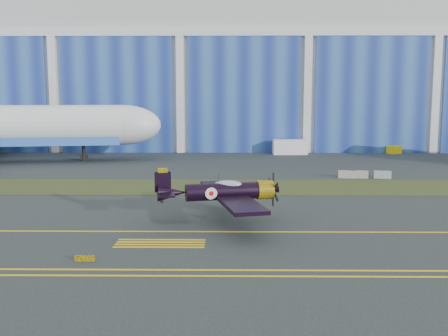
{
  "coord_description": "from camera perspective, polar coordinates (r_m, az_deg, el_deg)",
  "views": [
    {
      "loc": [
        -13.31,
        -42.12,
        9.79
      ],
      "look_at": [
        -13.9,
        6.77,
        3.08
      ],
      "focal_mm": 42.0,
      "sensor_mm": 36.0,
      "label": 1
    }
  ],
  "objects": [
    {
      "name": "ground",
      "position": [
        45.25,
        17.86,
        -5.06
      ],
      "size": [
        260.0,
        260.0,
        0.0
      ],
      "primitive_type": "plane",
      "color": "#2C3434",
      "rests_on": "ground"
    },
    {
      "name": "grass_median",
      "position": [
        58.5,
        13.84,
        -2.03
      ],
      "size": [
        260.0,
        10.0,
        0.02
      ],
      "primitive_type": "cube",
      "color": "#475128",
      "rests_on": "ground"
    },
    {
      "name": "hangar",
      "position": [
        114.8,
        7.47,
        10.33
      ],
      "size": [
        220.0,
        45.7,
        30.0
      ],
      "color": "silver",
      "rests_on": "ground"
    },
    {
      "name": "taxiway_centreline",
      "position": [
        40.63,
        19.93,
        -6.59
      ],
      "size": [
        200.0,
        0.2,
        0.02
      ],
      "primitive_type": "cube",
      "color": "yellow",
      "rests_on": "ground"
    },
    {
      "name": "hold_short_ladder",
      "position": [
        35.71,
        -6.95,
        -8.14
      ],
      "size": [
        6.0,
        2.4,
        0.02
      ],
      "primitive_type": null,
      "color": "yellow",
      "rests_on": "ground"
    },
    {
      "name": "guard_board_left",
      "position": [
        32.79,
        -14.91,
        -9.51
      ],
      "size": [
        1.2,
        0.15,
        0.35
      ],
      "primitive_type": "cube",
      "color": "yellow",
      "rests_on": "ground"
    },
    {
      "name": "warbird",
      "position": [
        40.56,
        -0.15,
        -2.57
      ],
      "size": [
        13.55,
        15.24,
        3.9
      ],
      "rotation": [
        0.0,
        0.0,
        0.23
      ],
      "color": "black",
      "rests_on": "ground"
    },
    {
      "name": "shipping_container",
      "position": [
        89.75,
        7.18,
        2.29
      ],
      "size": [
        5.85,
        2.6,
        2.49
      ],
      "primitive_type": "cube",
      "rotation": [
        0.0,
        0.0,
        0.05
      ],
      "color": "white",
      "rests_on": "ground"
    },
    {
      "name": "tug",
      "position": [
        94.74,
        18.04,
        1.89
      ],
      "size": [
        2.61,
        2.16,
        1.31
      ],
      "primitive_type": "cube",
      "rotation": [
        0.0,
        0.0,
        0.4
      ],
      "color": "yellow",
      "rests_on": "ground"
    },
    {
      "name": "barrier_a",
      "position": [
        64.8,
        13.21,
        -0.68
      ],
      "size": [
        2.07,
        0.89,
        0.9
      ],
      "primitive_type": "cube",
      "rotation": [
        0.0,
        0.0,
        -0.15
      ],
      "color": "#9D978D",
      "rests_on": "ground"
    },
    {
      "name": "barrier_b",
      "position": [
        65.13,
        14.53,
        -0.68
      ],
      "size": [
        2.07,
        0.9,
        0.9
      ],
      "primitive_type": "cube",
      "rotation": [
        0.0,
        0.0,
        -0.15
      ],
      "color": "gray",
      "rests_on": "ground"
    },
    {
      "name": "barrier_c",
      "position": [
        65.68,
        16.87,
        -0.7
      ],
      "size": [
        2.07,
        0.94,
        0.9
      ],
      "primitive_type": "cube",
      "rotation": [
        0.0,
        0.0,
        -0.17
      ],
      "color": "#909E9B",
      "rests_on": "ground"
    }
  ]
}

